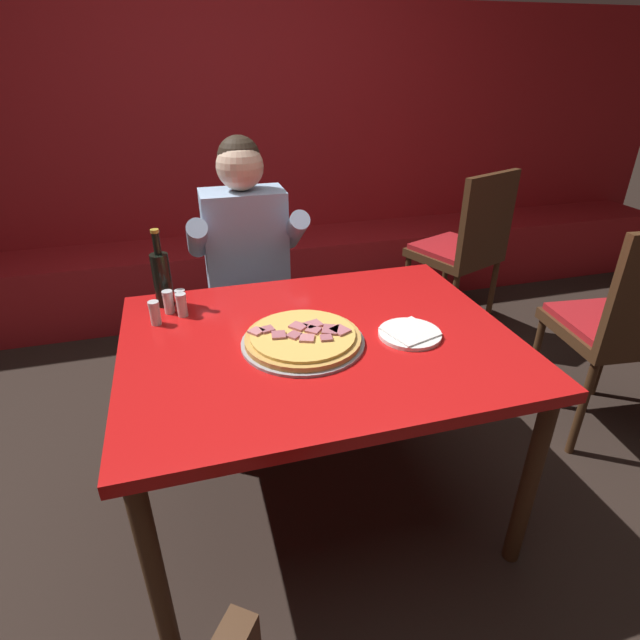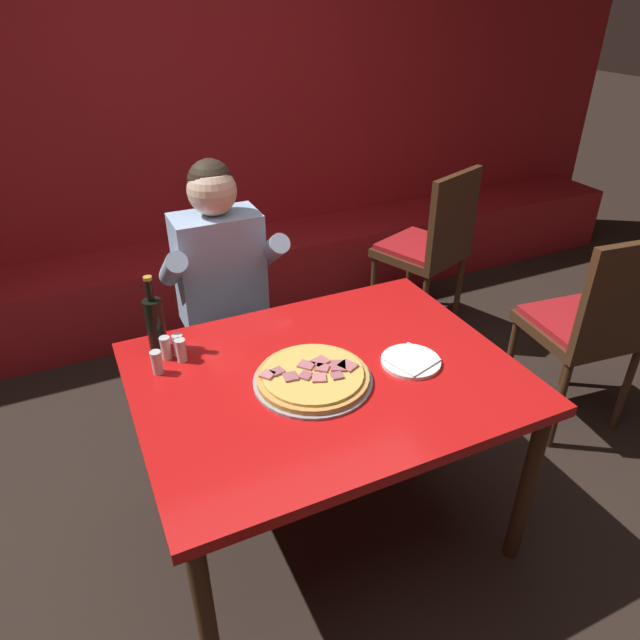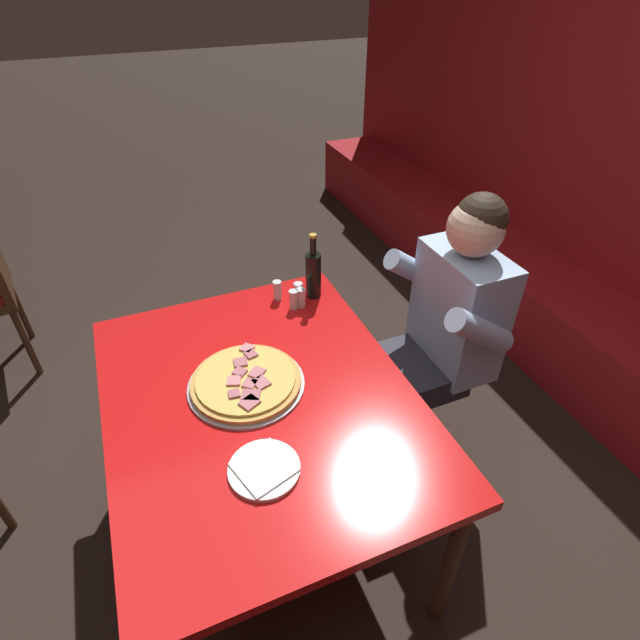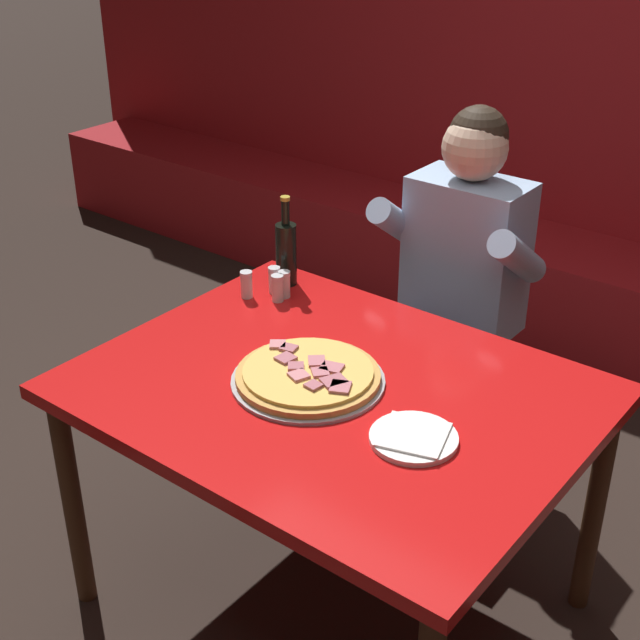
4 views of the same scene
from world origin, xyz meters
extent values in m
plane|color=black|center=(0.00, 0.00, 0.00)|extent=(24.00, 24.00, 0.00)
cube|color=#A3191E|center=(0.00, 2.18, 0.95)|extent=(6.80, 0.16, 1.90)
cube|color=#A3191E|center=(0.00, 1.86, 0.23)|extent=(6.46, 0.48, 0.46)
cylinder|color=#422816|center=(-0.58, -0.44, 0.35)|extent=(0.06, 0.06, 0.71)
cylinder|color=#422816|center=(0.58, -0.44, 0.35)|extent=(0.06, 0.06, 0.71)
cylinder|color=#422816|center=(-0.58, 0.44, 0.35)|extent=(0.06, 0.06, 0.71)
cylinder|color=#422816|center=(0.58, 0.44, 0.35)|extent=(0.06, 0.06, 0.71)
cube|color=red|center=(0.00, 0.00, 0.73)|extent=(1.28, 1.00, 0.04)
cylinder|color=#9E9EA3|center=(-0.06, -0.03, 0.75)|extent=(0.40, 0.40, 0.01)
cylinder|color=#C69347|center=(-0.06, -0.03, 0.77)|extent=(0.38, 0.38, 0.02)
cylinder|color=#E0B251|center=(-0.06, -0.03, 0.78)|extent=(0.34, 0.34, 0.01)
cube|color=#B76670|center=(0.06, -0.05, 0.79)|extent=(0.07, 0.07, 0.01)
cube|color=#B76670|center=(-0.07, 0.02, 0.79)|extent=(0.07, 0.07, 0.01)
cube|color=#C6757A|center=(-0.20, 0.02, 0.79)|extent=(0.06, 0.06, 0.01)
cube|color=#A85B66|center=(-0.14, -0.02, 0.79)|extent=(0.05, 0.05, 0.01)
cube|color=#A85B66|center=(-0.17, 0.02, 0.79)|extent=(0.05, 0.05, 0.01)
cube|color=#B76670|center=(-0.02, 0.01, 0.79)|extent=(0.07, 0.06, 0.01)
cube|color=#A85B66|center=(0.00, -0.08, 0.79)|extent=(0.04, 0.04, 0.01)
cube|color=#A85B66|center=(0.03, -0.03, 0.79)|extent=(0.07, 0.08, 0.01)
cube|color=#C6757A|center=(-0.06, -0.07, 0.79)|extent=(0.06, 0.06, 0.01)
cube|color=#B76670|center=(-0.03, -0.02, 0.79)|extent=(0.06, 0.06, 0.01)
cube|color=#A85B66|center=(-0.09, -0.04, 0.79)|extent=(0.06, 0.06, 0.01)
cylinder|color=white|center=(0.29, -0.07, 0.75)|extent=(0.21, 0.21, 0.01)
cube|color=white|center=(0.29, -0.07, 0.76)|extent=(0.19, 0.19, 0.01)
cylinder|color=black|center=(-0.49, 0.39, 0.85)|extent=(0.07, 0.07, 0.20)
cylinder|color=black|center=(-0.49, 0.39, 0.99)|extent=(0.03, 0.03, 0.08)
cylinder|color=#B29933|center=(-0.49, 0.39, 1.03)|extent=(0.03, 0.03, 0.01)
cylinder|color=silver|center=(-0.43, 0.32, 0.78)|extent=(0.04, 0.04, 0.07)
cylinder|color=silver|center=(-0.43, 0.32, 0.77)|extent=(0.03, 0.03, 0.04)
cylinder|color=silver|center=(-0.43, 0.32, 0.83)|extent=(0.04, 0.04, 0.01)
cylinder|color=silver|center=(-0.47, 0.32, 0.78)|extent=(0.04, 0.04, 0.07)
cylinder|color=#28231E|center=(-0.47, 0.32, 0.77)|extent=(0.03, 0.03, 0.04)
cylinder|color=silver|center=(-0.47, 0.32, 0.83)|extent=(0.04, 0.04, 0.01)
cylinder|color=silver|center=(-0.52, 0.24, 0.78)|extent=(0.04, 0.04, 0.07)
cylinder|color=#516B33|center=(-0.52, 0.24, 0.77)|extent=(0.03, 0.03, 0.04)
cylinder|color=silver|center=(-0.52, 0.24, 0.83)|extent=(0.04, 0.04, 0.01)
cylinder|color=silver|center=(-0.43, 0.28, 0.78)|extent=(0.04, 0.04, 0.07)
cylinder|color=#B23323|center=(-0.43, 0.28, 0.77)|extent=(0.03, 0.03, 0.04)
cylinder|color=silver|center=(-0.43, 0.28, 0.83)|extent=(0.04, 0.04, 0.01)
ellipsoid|color=black|center=(-0.21, 0.58, 0.04)|extent=(0.11, 0.24, 0.09)
ellipsoid|color=black|center=(-0.01, 0.58, 0.04)|extent=(0.11, 0.24, 0.09)
cylinder|color=#282833|center=(-0.21, 0.58, 0.23)|extent=(0.11, 0.11, 0.43)
cylinder|color=#282833|center=(-0.01, 0.58, 0.23)|extent=(0.11, 0.11, 0.43)
cube|color=#282833|center=(-0.11, 0.68, 0.51)|extent=(0.34, 0.40, 0.12)
cube|color=#9EBCE0|center=(-0.11, 0.88, 0.78)|extent=(0.38, 0.22, 0.52)
cylinder|color=#9EBCE0|center=(-0.33, 0.80, 0.86)|extent=(0.09, 0.30, 0.25)
cylinder|color=#9EBCE0|center=(0.11, 0.80, 0.86)|extent=(0.09, 0.30, 0.25)
sphere|color=beige|center=(-0.11, 0.88, 1.15)|extent=(0.21, 0.21, 0.21)
sphere|color=#2D2319|center=(-0.11, 0.89, 1.18)|extent=(0.19, 0.19, 0.19)
cylinder|color=#422816|center=(1.57, 0.28, 0.24)|extent=(0.04, 0.04, 0.48)
cylinder|color=#422816|center=(1.19, 0.33, 0.24)|extent=(0.04, 0.04, 0.48)
cylinder|color=#422816|center=(1.53, -0.09, 0.24)|extent=(0.04, 0.04, 0.48)
cylinder|color=#422816|center=(1.15, -0.05, 0.24)|extent=(0.04, 0.04, 0.48)
cube|color=#422816|center=(1.36, 0.12, 0.50)|extent=(0.49, 0.49, 0.05)
cube|color=#A3191E|center=(1.36, 0.12, 0.54)|extent=(0.45, 0.45, 0.03)
cube|color=#422816|center=(1.34, -0.08, 0.77)|extent=(0.44, 0.09, 0.49)
cube|color=#A3191E|center=(1.34, -0.06, 0.77)|extent=(0.36, 0.06, 0.41)
cylinder|color=#422816|center=(1.31, 1.43, 0.23)|extent=(0.04, 0.04, 0.46)
cylinder|color=#422816|center=(0.95, 1.30, 0.23)|extent=(0.04, 0.04, 0.46)
cylinder|color=#422816|center=(1.44, 1.08, 0.23)|extent=(0.04, 0.04, 0.46)
cylinder|color=#422816|center=(1.09, 0.94, 0.23)|extent=(0.04, 0.04, 0.46)
cube|color=#422816|center=(1.20, 1.19, 0.49)|extent=(0.57, 0.57, 0.05)
cube|color=#A3191E|center=(1.20, 1.19, 0.53)|extent=(0.52, 0.52, 0.03)
cube|color=#422816|center=(1.27, 1.00, 0.76)|extent=(0.42, 0.20, 0.50)
cube|color=#A3191E|center=(1.26, 1.03, 0.76)|extent=(0.34, 0.15, 0.42)
camera|label=1|loc=(-0.39, -1.39, 1.57)|focal=28.00mm
camera|label=2|loc=(-0.69, -1.43, 1.90)|focal=32.00mm
camera|label=3|loc=(1.17, -0.27, 1.96)|focal=28.00mm
camera|label=4|loc=(1.17, -1.55, 1.98)|focal=50.00mm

